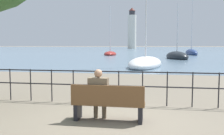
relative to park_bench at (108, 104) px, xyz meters
The scene contains 10 objects.
ground_plane 0.44m from the park_bench, 90.00° to the left, with size 1000.00×1000.00×0.00m, color #706656.
harbor_water 160.05m from the park_bench, 90.00° to the left, with size 600.00×300.00×0.01m.
park_bench is the anchor object (origin of this frame).
seated_person_left 0.37m from the park_bench, 163.47° to the left, with size 0.48×0.35×1.26m.
promenade_railing 1.82m from the park_bench, 90.00° to the left, with size 10.35×0.04×1.05m.
sailboat_0 15.81m from the park_bench, 88.87° to the left, with size 3.53×7.82×12.93m.
sailboat_1 40.89m from the park_bench, 100.08° to the left, with size 2.76×5.95×9.36m.
sailboat_3 45.46m from the park_bench, 79.73° to the left, with size 2.15×8.11×11.57m.
sailboat_4 29.37m from the park_bench, 82.06° to the left, with size 3.71×6.54×7.88m.
harbor_lighthouse 126.54m from the park_bench, 94.93° to the left, with size 4.43×4.43×21.36m.
Camera 1 is at (1.09, -5.86, 1.83)m, focal length 40.00 mm.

